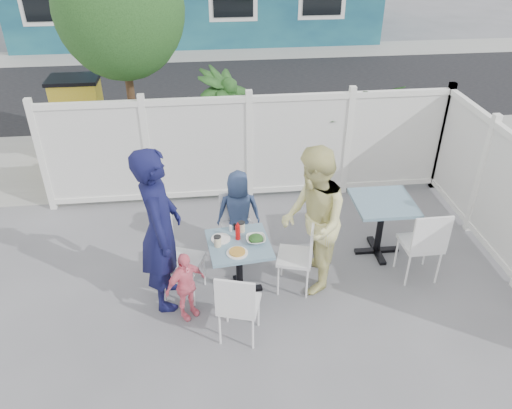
{
  "coord_description": "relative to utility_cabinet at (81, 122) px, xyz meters",
  "views": [
    {
      "loc": [
        -0.53,
        -4.12,
        3.92
      ],
      "look_at": [
        0.0,
        0.67,
        0.93
      ],
      "focal_mm": 35.0,
      "sensor_mm": 36.0,
      "label": 1
    }
  ],
  "objects": [
    {
      "name": "ground",
      "position": [
        2.58,
        -4.0,
        -0.69
      ],
      "size": [
        80.0,
        80.0,
        0.0
      ],
      "primitive_type": "plane",
      "color": "slate"
    },
    {
      "name": "near_sidewalk",
      "position": [
        2.58,
        -0.2,
        -0.69
      ],
      "size": [
        24.0,
        2.6,
        0.01
      ],
      "primitive_type": "cube",
      "color": "gray",
      "rests_on": "ground"
    },
    {
      "name": "street",
      "position": [
        2.58,
        3.5,
        -0.69
      ],
      "size": [
        24.0,
        5.0,
        0.01
      ],
      "primitive_type": "cube",
      "color": "black",
      "rests_on": "ground"
    },
    {
      "name": "far_sidewalk",
      "position": [
        2.58,
        6.6,
        -0.69
      ],
      "size": [
        24.0,
        1.6,
        0.01
      ],
      "primitive_type": "cube",
      "color": "gray",
      "rests_on": "ground"
    },
    {
      "name": "fence_back",
      "position": [
        2.68,
        -1.6,
        0.09
      ],
      "size": [
        5.86,
        0.08,
        1.6
      ],
      "color": "white",
      "rests_on": "ground"
    },
    {
      "name": "fence_right",
      "position": [
        5.58,
        -3.4,
        0.09
      ],
      "size": [
        0.08,
        3.66,
        1.6
      ],
      "rotation": [
        0.0,
        0.0,
        1.57
      ],
      "color": "white",
      "rests_on": "ground"
    },
    {
      "name": "tree",
      "position": [
        0.98,
        -0.7,
        1.9
      ],
      "size": [
        1.8,
        1.62,
        3.59
      ],
      "color": "#382316",
      "rests_on": "ground"
    },
    {
      "name": "utility_cabinet",
      "position": [
        0.0,
        0.0,
        0.0
      ],
      "size": [
        0.75,
        0.53,
        1.39
      ],
      "primitive_type": "cube",
      "rotation": [
        0.0,
        0.0,
        -0.0
      ],
      "color": "yellow",
      "rests_on": "ground"
    },
    {
      "name": "potted_shrub_a",
      "position": [
        2.36,
        -0.9,
        0.18
      ],
      "size": [
        1.34,
        1.34,
        1.75
      ],
      "primitive_type": "imported",
      "rotation": [
        0.0,
        0.0,
        1.04
      ],
      "color": "#1B3D18",
      "rests_on": "ground"
    },
    {
      "name": "potted_shrub_b",
      "position": [
        4.31,
        -1.0,
        0.11
      ],
      "size": [
        1.64,
        1.48,
        1.61
      ],
      "primitive_type": "imported",
      "rotation": [
        0.0,
        0.0,
        0.17
      ],
      "color": "#1B3D18",
      "rests_on": "ground"
    },
    {
      "name": "main_table",
      "position": [
        2.35,
        -3.73,
        -0.15
      ],
      "size": [
        0.73,
        0.73,
        0.71
      ],
      "rotation": [
        0.0,
        0.0,
        0.11
      ],
      "color": "teal",
      "rests_on": "ground"
    },
    {
      "name": "spare_table",
      "position": [
        4.17,
        -3.16,
        -0.1
      ],
      "size": [
        0.73,
        0.73,
        0.77
      ],
      "rotation": [
        0.0,
        0.0,
        -0.01
      ],
      "color": "teal",
      "rests_on": "ground"
    },
    {
      "name": "chair_left",
      "position": [
        1.65,
        -3.64,
        -0.15
      ],
      "size": [
        0.53,
        0.54,
        0.93
      ],
      "rotation": [
        0.0,
        0.0,
        -1.92
      ],
      "color": "white",
      "rests_on": "ground"
    },
    {
      "name": "chair_right",
      "position": [
        3.06,
        -3.72,
        -0.18
      ],
      "size": [
        0.48,
        0.49,
        0.89
      ],
      "rotation": [
        0.0,
        0.0,
        1.3
      ],
      "color": "white",
      "rests_on": "ground"
    },
    {
      "name": "chair_back",
      "position": [
        2.38,
        -2.94,
        -0.21
      ],
      "size": [
        0.44,
        0.42,
        0.83
      ],
      "rotation": [
        0.0,
        0.0,
        3.31
      ],
      "color": "white",
      "rests_on": "ground"
    },
    {
      "name": "chair_near",
      "position": [
        2.27,
        -4.46,
        -0.19
      ],
      "size": [
        0.49,
        0.48,
        0.87
      ],
      "rotation": [
        0.0,
        0.0,
        -0.29
      ],
      "color": "white",
      "rests_on": "ground"
    },
    {
      "name": "chair_spare",
      "position": [
        4.48,
        -3.74,
        -0.14
      ],
      "size": [
        0.44,
        0.43,
        0.96
      ],
      "rotation": [
        0.0,
        0.0,
        0.02
      ],
      "color": "white",
      "rests_on": "ground"
    },
    {
      "name": "man",
      "position": [
        1.52,
        -3.74,
        0.25
      ],
      "size": [
        0.47,
        0.7,
        1.89
      ],
      "primitive_type": "imported",
      "rotation": [
        0.0,
        0.0,
        1.59
      ],
      "color": "#12133F",
      "rests_on": "ground"
    },
    {
      "name": "woman",
      "position": [
        3.17,
        -3.66,
        0.18
      ],
      "size": [
        0.7,
        0.88,
        1.74
      ],
      "primitive_type": "imported",
      "rotation": [
        0.0,
        0.0,
        -1.62
      ],
      "color": "gold",
      "rests_on": "ground"
    },
    {
      "name": "boy",
      "position": [
        2.41,
        -2.91,
        -0.13
      ],
      "size": [
        0.55,
        0.36,
        1.12
      ],
      "primitive_type": "imported",
      "rotation": [
        0.0,
        0.0,
        3.14
      ],
      "color": "navy",
      "rests_on": "ground"
    },
    {
      "name": "toddler",
      "position": [
        1.75,
        -4.04,
        -0.28
      ],
      "size": [
        0.51,
        0.44,
        0.83
      ],
      "primitive_type": "imported",
      "rotation": [
        0.0,
        0.0,
        0.61
      ],
      "color": "pink",
      "rests_on": "ground"
    },
    {
      "name": "plate_main",
      "position": [
        2.32,
        -3.92,
        0.02
      ],
      "size": [
        0.23,
        0.23,
        0.01
      ],
      "primitive_type": "cylinder",
      "color": "white",
      "rests_on": "main_table"
    },
    {
      "name": "plate_side",
      "position": [
        2.16,
        -3.65,
        0.02
      ],
      "size": [
        0.22,
        0.22,
        0.01
      ],
      "primitive_type": "cylinder",
      "color": "white",
      "rests_on": "main_table"
    },
    {
      "name": "salad_bowl",
      "position": [
        2.54,
        -3.73,
        0.04
      ],
      "size": [
        0.22,
        0.22,
        0.05
      ],
      "primitive_type": "imported",
      "color": "white",
      "rests_on": "main_table"
    },
    {
      "name": "coffee_cup_a",
      "position": [
        2.12,
        -3.76,
        0.07
      ],
      "size": [
        0.08,
        0.08,
        0.12
      ],
      "primitive_type": "cylinder",
      "color": "beige",
      "rests_on": "main_table"
    },
    {
      "name": "coffee_cup_b",
      "position": [
        2.4,
        -3.52,
        0.07
      ],
      "size": [
        0.07,
        0.07,
        0.11
      ],
      "primitive_type": "cylinder",
      "color": "beige",
      "rests_on": "main_table"
    },
    {
      "name": "ketchup_bottle",
      "position": [
        2.34,
        -3.66,
        0.1
      ],
      "size": [
        0.05,
        0.05,
        0.17
      ],
      "primitive_type": "cylinder",
      "color": "red",
      "rests_on": "main_table"
    },
    {
      "name": "salt_shaker",
      "position": [
        2.28,
        -3.5,
        0.05
      ],
      "size": [
        0.03,
        0.03,
        0.07
      ],
      "primitive_type": "cylinder",
      "color": "white",
      "rests_on": "main_table"
    },
    {
      "name": "pepper_shaker",
      "position": [
        2.32,
        -3.47,
        0.05
      ],
      "size": [
        0.03,
        0.03,
        0.07
      ],
      "primitive_type": "cylinder",
      "color": "black",
      "rests_on": "main_table"
    }
  ]
}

